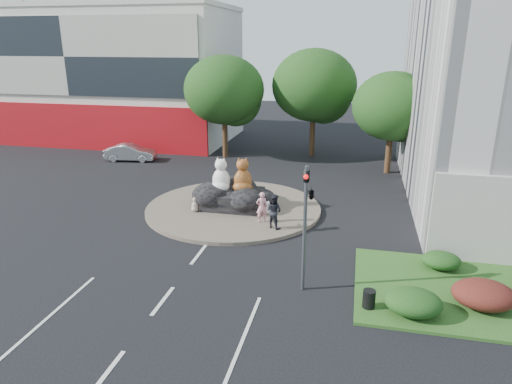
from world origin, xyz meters
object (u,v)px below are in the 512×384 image
Objects in this scene: cat_tabby at (243,175)px; litter_bin at (369,299)px; kitten_calico at (195,204)px; cat_white at (221,174)px; pedestrian_dark at (274,211)px; pedestrian_pink at (262,207)px; kitten_white at (268,207)px; parked_car at (130,153)px.

cat_tabby is 3.00× the size of litter_bin.
litter_bin is at bearing -30.47° from kitten_calico.
cat_white is 1.12× the size of pedestrian_dark.
kitten_calico is (-1.22, -1.10, -1.48)m from cat_white.
kitten_calico is 4.05m from pedestrian_pink.
pedestrian_pink is 0.99m from pedestrian_dark.
kitten_white is (2.81, -0.62, -1.52)m from cat_white.
pedestrian_dark is at bearing 116.74° from pedestrian_pink.
kitten_white is (1.61, -0.81, -1.53)m from cat_tabby.
cat_tabby is 1.12× the size of pedestrian_dark.
cat_white is 12.12m from litter_bin.
cat_white is 1.22× the size of pedestrian_pink.
cat_white is at bearing 50.96° from kitten_calico.
kitten_white is at bearing -45.19° from cat_tabby.
pedestrian_pink reaches higher than kitten_white.
pedestrian_pink is at bearing -138.60° from parked_car.
kitten_calico is at bearing -35.11° from pedestrian_pink.
cat_white is at bearing -9.09° from pedestrian_dark.
parked_car is at bearing 135.97° from litter_bin.
cat_tabby is 2.69× the size of kitten_white.
cat_white is 0.49× the size of parked_car.
kitten_white is at bearing -135.17° from parked_car.
pedestrian_pink is 8.84m from litter_bin.
litter_bin is (6.96, -9.00, -1.65)m from cat_tabby.
cat_white is 3.26m from kitten_white.
pedestrian_pink is at bearing -12.87° from pedestrian_dark.
cat_tabby reaches higher than pedestrian_pink.
cat_tabby is 11.49m from litter_bin.
parked_car is at bearing 149.64° from cat_white.
litter_bin is (8.16, -8.81, -1.64)m from cat_white.
parked_car is at bearing 140.92° from kitten_calico.
kitten_white is (4.03, 0.48, -0.05)m from kitten_calico.
kitten_white is at bearing 123.16° from litter_bin.
pedestrian_dark reaches higher than kitten_white.
cat_tabby is 1.23× the size of pedestrian_pink.
kitten_calico is at bearing -170.53° from cat_tabby.
cat_white reaches higher than pedestrian_dark.
kitten_calico is (-2.42, -1.29, -1.48)m from cat_tabby.
kitten_white is 1.12× the size of litter_bin.
kitten_calico is 0.51× the size of pedestrian_pink.
pedestrian_dark is 7.89m from litter_bin.
pedestrian_pink is 0.41× the size of parked_car.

